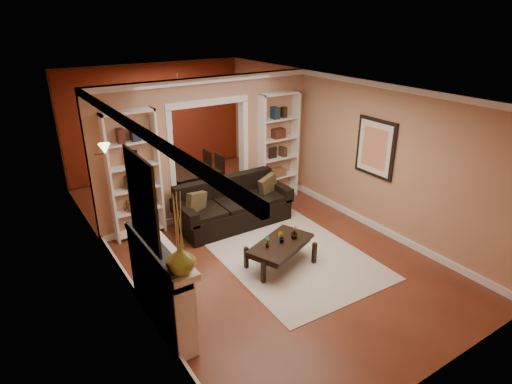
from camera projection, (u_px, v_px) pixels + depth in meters
floor at (241, 234)px, 7.89m from camera, size 8.00×8.00×0.00m
ceiling at (239, 86)px, 6.84m from camera, size 8.00×8.00×0.00m
wall_back at (156, 120)px, 10.45m from camera, size 8.00×0.00×8.00m
wall_front at (447, 277)px, 4.28m from camera, size 8.00×0.00×8.00m
wall_left at (109, 193)px, 6.23m from camera, size 0.00×8.00×8.00m
wall_right at (337, 145)px, 8.49m from camera, size 0.00×8.00×8.00m
partition_wall at (208, 148)px, 8.29m from camera, size 4.50×0.15×2.70m
red_back_panel at (156, 121)px, 10.43m from camera, size 4.44×0.04×2.64m
dining_window at (156, 112)px, 10.31m from camera, size 0.78×0.03×0.98m
area_rug at (289, 254)px, 7.24m from camera, size 2.29×3.14×0.01m
sofa at (234, 203)px, 8.12m from camera, size 2.20×0.95×0.86m
pillow_left at (196, 203)px, 7.63m from camera, size 0.44×0.28×0.43m
pillow_right at (268, 186)px, 8.42m from camera, size 0.43×0.22×0.41m
coffee_table at (281, 254)px, 6.85m from camera, size 1.26×0.98×0.42m
plant_left at (267, 241)px, 6.59m from camera, size 0.13×0.11×0.20m
plant_center at (281, 237)px, 6.73m from camera, size 0.13×0.13×0.19m
plant_right at (294, 232)px, 6.85m from camera, size 0.15×0.15×0.21m
bookshelf_left at (134, 176)px, 7.45m from camera, size 0.90×0.30×2.30m
bookshelf_right at (278, 147)px, 9.01m from camera, size 0.90×0.30×2.30m
fireplace at (162, 285)px, 5.45m from camera, size 0.32×1.70×1.16m
vase at (181, 259)px, 4.62m from camera, size 0.39×0.39×0.34m
mirror at (142, 200)px, 4.91m from camera, size 0.03×0.95×1.10m
wall_sconce at (101, 151)px, 6.52m from camera, size 0.18×0.18×0.22m
framed_art at (375, 148)px, 7.63m from camera, size 0.04×0.85×1.05m
dining_table at (184, 178)px, 9.79m from camera, size 1.53×0.85×0.54m
dining_chair_nw at (166, 179)px, 9.20m from camera, size 0.50×0.50×0.94m
dining_chair_ne at (211, 172)px, 9.78m from camera, size 0.51×0.51×0.82m
dining_chair_sw at (156, 174)px, 9.69m from camera, size 0.43×0.43×0.78m
dining_chair_se at (200, 166)px, 10.25m from camera, size 0.43×0.43×0.76m
chandelier at (175, 101)px, 9.18m from camera, size 0.50×0.50×0.30m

